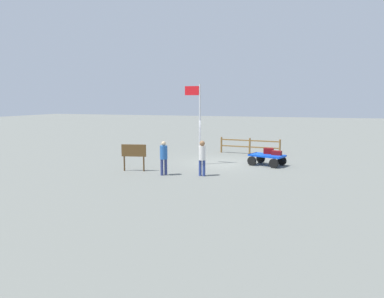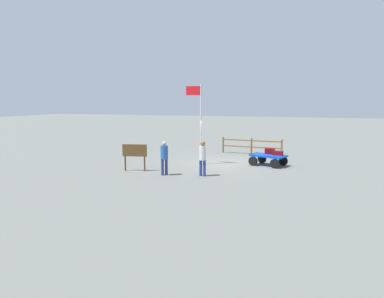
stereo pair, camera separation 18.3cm
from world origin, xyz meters
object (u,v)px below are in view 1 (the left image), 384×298
(luggage_cart, at_px, (267,158))
(flagpole, at_px, (198,117))
(suitcase_maroon, at_px, (277,153))
(worker_lead, at_px, (202,156))
(signboard, at_px, (134,153))
(worker_trailing, at_px, (164,155))
(suitcase_olive, at_px, (269,151))

(luggage_cart, xyz_separation_m, flagpole, (3.78, 0.85, 2.24))
(suitcase_maroon, distance_m, worker_lead, 5.02)
(suitcase_maroon, relative_size, worker_lead, 0.33)
(suitcase_maroon, height_order, signboard, signboard)
(luggage_cart, relative_size, worker_trailing, 1.27)
(flagpole, bearing_deg, suitcase_olive, -162.91)
(suitcase_olive, xyz_separation_m, flagpole, (3.84, 1.18, 1.91))
(worker_lead, xyz_separation_m, worker_trailing, (1.83, 0.42, -0.02))
(suitcase_maroon, distance_m, signboard, 7.85)
(luggage_cart, xyz_separation_m, worker_trailing, (4.43, 4.32, 0.54))
(suitcase_olive, relative_size, signboard, 0.40)
(luggage_cart, bearing_deg, worker_lead, 56.31)
(worker_lead, xyz_separation_m, flagpole, (1.17, -3.05, 1.69))
(worker_lead, relative_size, worker_trailing, 1.03)
(worker_trailing, xyz_separation_m, signboard, (1.88, -0.49, -0.03))
(signboard, bearing_deg, worker_trailing, 165.40)
(worker_lead, height_order, worker_trailing, worker_lead)
(suitcase_olive, xyz_separation_m, worker_trailing, (4.49, 4.65, 0.20))
(worker_trailing, bearing_deg, worker_lead, -167.11)
(luggage_cart, bearing_deg, suitcase_olive, -100.99)
(suitcase_olive, relative_size, flagpole, 0.12)
(luggage_cart, bearing_deg, signboard, 31.30)
(suitcase_maroon, bearing_deg, signboard, 29.15)
(luggage_cart, height_order, worker_lead, worker_lead)
(suitcase_olive, distance_m, suitcase_maroon, 0.59)
(suitcase_maroon, bearing_deg, flagpole, 10.99)
(worker_trailing, bearing_deg, signboard, -14.60)
(suitcase_olive, distance_m, worker_lead, 5.01)
(luggage_cart, relative_size, flagpole, 0.47)
(flagpole, distance_m, signboard, 4.28)
(worker_lead, bearing_deg, suitcase_olive, -122.21)
(suitcase_olive, bearing_deg, flagpole, 17.09)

